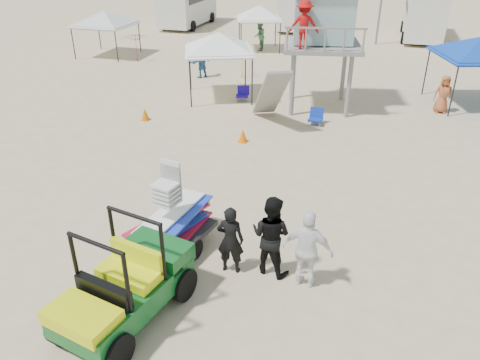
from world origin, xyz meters
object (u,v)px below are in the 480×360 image
(surf_trailer, at_px, (172,221))
(man_left, at_px, (230,240))
(utility_cart, at_px, (121,280))
(lifeguard_tower, at_px, (322,19))

(surf_trailer, relative_size, man_left, 1.53)
(man_left, bearing_deg, surf_trailer, -17.40)
(man_left, bearing_deg, utility_cart, 47.02)
(utility_cart, relative_size, surf_trailer, 1.19)
(utility_cart, relative_size, man_left, 1.82)
(utility_cart, xyz_separation_m, lifeguard_tower, (1.65, 13.92, 2.69))
(surf_trailer, height_order, man_left, surf_trailer)
(utility_cart, xyz_separation_m, surf_trailer, (0.01, 2.34, -0.14))
(utility_cart, height_order, man_left, utility_cart)
(man_left, xyz_separation_m, lifeguard_tower, (0.13, 11.88, 2.85))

